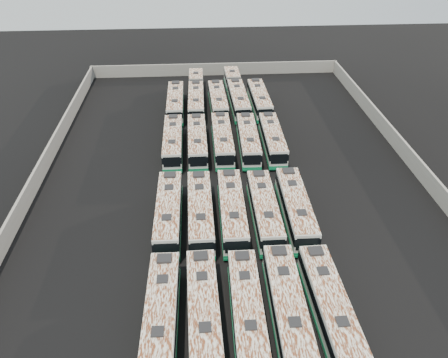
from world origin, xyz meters
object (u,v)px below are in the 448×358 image
bus_midfront_right (264,210)px  bus_back_right (236,93)px  bus_back_left (196,94)px  bus_midback_far_left (173,142)px  bus_front_far_right (330,307)px  bus_midback_right (248,140)px  bus_midfront_center (232,211)px  bus_back_center (218,101)px  bus_front_center (247,311)px  bus_back_far_left (176,103)px  bus_midfront_far_left (169,213)px  bus_midfront_far_right (295,208)px  bus_front_left (204,312)px  bus_back_far_right (259,100)px  bus_midback_left (197,141)px  bus_midback_far_right (272,139)px  bus_front_far_left (162,316)px  bus_front_right (287,307)px  bus_midfront_left (200,212)px  bus_midback_center (222,140)px

bus_midfront_right → bus_back_right: (-0.02, 30.70, 0.01)m
bus_back_left → bus_midback_far_left: bearing=-100.9°
bus_front_far_right → bus_midback_right: bearing=95.4°
bus_midfront_center → bus_back_center: 27.56m
bus_front_center → bus_back_far_left: size_ratio=0.98×
bus_midfront_far_left → bus_back_right: 31.96m
bus_midfront_right → bus_midfront_far_right: size_ratio=0.97×
bus_front_left → bus_midfront_right: 13.94m
bus_back_far_right → bus_midback_left: bearing=-128.5°
bus_back_right → bus_midback_right: bearing=-90.9°
bus_front_far_right → bus_back_center: (-6.41, 40.19, -0.05)m
bus_midback_left → bus_midback_far_right: (9.76, -0.09, -0.01)m
bus_back_far_right → bus_back_far_left: bearing=179.9°
bus_back_left → bus_front_far_left: bearing=-93.5°
bus_midfront_far_right → bus_back_far_right: 27.61m
bus_front_right → bus_midfront_left: bearing=118.4°
bus_back_far_left → bus_back_right: bus_back_right is taller
bus_midfront_left → bus_midback_far_right: (9.71, 14.86, -0.05)m
bus_midfront_left → bus_front_left: bearing=-90.6°
bus_front_far_left → bus_front_left: size_ratio=1.00×
bus_front_left → bus_midback_far_right: bus_front_left is taller
bus_front_left → bus_midfront_far_left: bus_midfront_far_left is taller
bus_front_center → bus_back_right: bus_back_right is taller
bus_front_left → bus_midfront_far_right: 15.74m
bus_midback_right → bus_front_center: bearing=-95.3°
bus_front_left → bus_midfront_far_right: bearing=50.9°
bus_midfront_far_left → bus_midback_center: bus_midfront_far_left is taller
bus_midback_center → bus_back_left: 15.78m
bus_front_left → bus_midback_right: (6.57, 27.30, -0.02)m
bus_midfront_right → bus_back_left: bus_midfront_right is taller
bus_midback_center → bus_back_far_left: bearing=117.2°
bus_midfront_center → bus_midfront_far_left: bearing=179.7°
bus_back_left → bus_midback_right: bearing=-66.6°
bus_front_far_left → bus_midfront_center: size_ratio=0.99×
bus_back_right → bus_midback_center: bearing=-103.1°
bus_back_left → bus_midfront_far_left: bearing=-95.1°
bus_front_center → bus_midfront_right: 12.79m
bus_front_center → bus_midback_far_right: bus_midback_far_right is taller
bus_front_left → bus_midfront_far_right: bus_midfront_far_right is taller
bus_midfront_center → bus_midback_right: 15.21m
bus_midback_left → bus_back_right: (6.48, 15.65, 0.03)m
bus_midfront_center → bus_midback_far_left: bearing=113.7°
bus_midfront_right → bus_back_right: size_ratio=0.64×
bus_midfront_far_left → bus_midfront_far_right: (12.81, -0.15, 0.01)m
bus_front_center → bus_midback_left: (-3.34, 27.45, 0.02)m
bus_midback_far_left → bus_midback_far_right: bus_midback_far_left is taller
bus_midback_far_left → bus_midback_right: size_ratio=0.99×
bus_front_far_left → bus_front_far_right: bus_front_far_right is taller
bus_midfront_left → bus_front_far_left: bearing=-104.8°
bus_front_left → bus_midfront_far_left: (-3.13, 12.57, 0.03)m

